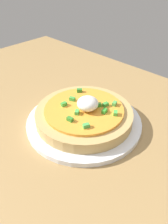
% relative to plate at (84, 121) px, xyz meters
% --- Properties ---
extents(dining_table, '(1.21, 0.85, 0.03)m').
position_rel_plate_xyz_m(dining_table, '(-0.03, 0.09, -0.02)').
color(dining_table, '#A17D4B').
rests_on(dining_table, ground).
extents(plate, '(0.26, 0.26, 0.01)m').
position_rel_plate_xyz_m(plate, '(0.00, 0.00, 0.00)').
color(plate, white).
rests_on(plate, dining_table).
extents(pizza, '(0.21, 0.21, 0.06)m').
position_rel_plate_xyz_m(pizza, '(-0.00, -0.00, 0.02)').
color(pizza, tan).
rests_on(pizza, plate).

